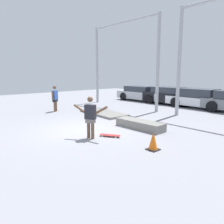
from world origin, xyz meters
name	(u,v)px	position (x,y,z in m)	size (l,w,h in m)	color
ground_plane	(86,130)	(0.00, 0.00, 0.00)	(36.00, 36.00, 0.00)	gray
skateboarder	(90,116)	(1.17, -0.58, 0.87)	(1.28, 0.68, 1.57)	brown
skateboard	(110,135)	(1.48, 0.10, 0.06)	(0.78, 0.60, 0.08)	red
grind_box	(140,124)	(1.38, 1.91, 0.18)	(2.28, 0.69, 0.35)	slate
manual_pad	(104,113)	(-2.29, 2.84, 0.06)	(3.15, 1.38, 0.12)	slate
canopy_support_left	(123,55)	(-3.73, 5.83, 3.64)	(6.22, 0.20, 5.88)	#A5A8AD
parked_car_silver	(141,94)	(-5.01, 9.24, 0.62)	(4.44, 1.94, 1.26)	#B7BABF
parked_car_black	(169,96)	(-2.21, 9.37, 0.65)	(4.07, 2.12, 1.33)	black
parked_car_white	(199,99)	(0.28, 9.25, 0.65)	(4.50, 1.91, 1.33)	white
bystander	(55,98)	(-4.98, 1.13, 0.88)	(0.52, 0.66, 1.62)	brown
traffic_cone	(153,141)	(3.46, 0.19, 0.29)	(0.36, 0.36, 0.59)	black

